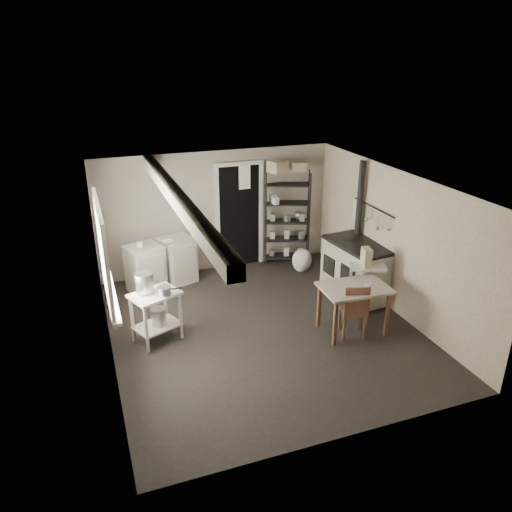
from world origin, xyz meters
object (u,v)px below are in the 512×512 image
object	(u,v)px
work_table	(353,309)
base_cabinets	(161,262)
stove	(356,272)
chair	(354,306)
prep_table	(157,316)
flour_sack	(302,260)
stockpot	(144,282)
shelf_rack	(287,217)

from	to	relation	value
work_table	base_cabinets	bearing A→B (deg)	133.29
base_cabinets	stove	size ratio (longest dim) A/B	1.04
chair	stove	bearing A→B (deg)	75.24
prep_table	stove	xyz separation A→B (m)	(3.49, 0.29, 0.04)
base_cabinets	flour_sack	world-z (taller)	base_cabinets
work_table	stockpot	bearing A→B (deg)	164.34
stockpot	chair	distance (m)	3.08
prep_table	chair	world-z (taller)	chair
work_table	chair	world-z (taller)	chair
base_cabinets	shelf_rack	size ratio (longest dim) A/B	0.69
work_table	flour_sack	distance (m)	2.29
stockpot	flour_sack	world-z (taller)	stockpot
prep_table	chair	bearing A→B (deg)	-16.88
chair	base_cabinets	bearing A→B (deg)	149.16
chair	flour_sack	size ratio (longest dim) A/B	1.87
stove	flour_sack	distance (m)	1.32
flour_sack	shelf_rack	bearing A→B (deg)	98.83
stockpot	chair	bearing A→B (deg)	-17.37
prep_table	shelf_rack	size ratio (longest dim) A/B	0.42
stove	stockpot	bearing A→B (deg)	177.77
stove	flour_sack	size ratio (longest dim) A/B	2.65
work_table	chair	size ratio (longest dim) A/B	1.14
stove	chair	bearing A→B (deg)	-127.88
prep_table	flour_sack	size ratio (longest dim) A/B	1.66
flour_sack	base_cabinets	bearing A→B (deg)	173.58
prep_table	chair	size ratio (longest dim) A/B	0.89
stockpot	flour_sack	bearing A→B (deg)	24.66
shelf_rack	stove	world-z (taller)	shelf_rack
base_cabinets	shelf_rack	world-z (taller)	shelf_rack
shelf_rack	stove	distance (m)	1.93
shelf_rack	chair	xyz separation A→B (m)	(-0.17, -2.92, -0.46)
stockpot	work_table	bearing A→B (deg)	-15.66
prep_table	stockpot	size ratio (longest dim) A/B	2.81
prep_table	base_cabinets	bearing A→B (deg)	77.68
work_table	prep_table	bearing A→B (deg)	164.91
stockpot	base_cabinets	size ratio (longest dim) A/B	0.21
chair	prep_table	bearing A→B (deg)	-179.61
base_cabinets	chair	world-z (taller)	chair
stockpot	shelf_rack	xyz separation A→B (m)	(3.08, 2.01, 0.01)
flour_sack	stove	bearing A→B (deg)	-69.82
stockpot	flour_sack	xyz separation A→B (m)	(3.17, 1.45, -0.70)
stockpot	base_cabinets	bearing A→B (deg)	73.51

